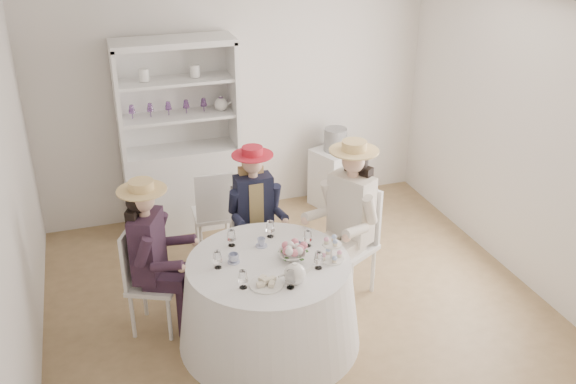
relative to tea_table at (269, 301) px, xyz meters
name	(u,v)px	position (x,y,z in m)	size (l,w,h in m)	color
ground	(291,295)	(0.38, 0.55, -0.38)	(4.50, 4.50, 0.00)	olive
ceiling	(292,5)	(0.38, 0.55, 2.32)	(4.50, 4.50, 0.00)	white
wall_back	(236,99)	(0.38, 2.55, 0.97)	(4.50, 4.50, 0.00)	silver
wall_front	(397,291)	(0.38, -1.45, 0.97)	(4.50, 4.50, 0.00)	silver
wall_left	(13,202)	(-1.87, 0.55, 0.97)	(4.50, 4.50, 0.00)	silver
wall_right	(513,137)	(2.63, 0.55, 0.97)	(4.50, 4.50, 0.00)	silver
tea_table	(269,301)	(0.00, 0.00, 0.00)	(1.55, 1.55, 0.77)	white
hutch	(182,163)	(-0.33, 2.29, 0.37)	(1.43, 0.90, 2.13)	silver
side_table	(334,178)	(1.48, 2.24, -0.03)	(0.46, 0.46, 0.71)	silver
hatbox	(335,140)	(1.48, 2.24, 0.46)	(0.27, 0.27, 0.27)	black
guest_left	(151,249)	(-0.89, 0.46, 0.42)	(0.60, 0.54, 1.42)	silver
guest_mid	(254,206)	(0.15, 0.99, 0.39)	(0.49, 0.52, 1.38)	silver
guest_right	(349,212)	(0.90, 0.44, 0.49)	(0.66, 0.61, 1.55)	silver
spare_chair	(214,211)	(-0.15, 1.49, 0.14)	(0.42, 0.42, 0.98)	silver
teacup_a	(234,259)	(-0.27, 0.08, 0.42)	(0.09, 0.09, 0.07)	white
teacup_b	(261,243)	(0.01, 0.26, 0.42)	(0.07, 0.07, 0.07)	white
teacup_c	(297,247)	(0.27, 0.09, 0.42)	(0.09, 0.09, 0.07)	white
flower_bowl	(292,256)	(0.20, -0.01, 0.42)	(0.22, 0.22, 0.06)	white
flower_arrangement	(293,249)	(0.21, -0.01, 0.47)	(0.18, 0.18, 0.07)	#D86C7F
table_teapot	(295,274)	(0.11, -0.35, 0.47)	(0.24, 0.17, 0.18)	white
sandwich_plate	(266,283)	(-0.11, -0.32, 0.40)	(0.26, 0.26, 0.06)	white
cupcake_stand	(332,251)	(0.50, -0.12, 0.46)	(0.21, 0.21, 0.20)	white
stemware_set	(268,254)	(0.00, 0.00, 0.46)	(0.88, 0.88, 0.15)	white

